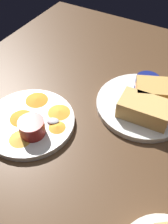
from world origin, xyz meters
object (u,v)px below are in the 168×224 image
at_px(plate_sandwich_main, 142,105).
at_px(plate_chips_companion, 30,122).
at_px(ramekin_light_gravy, 32,127).
at_px(sandwich_half_near, 145,109).
at_px(spoon_by_gravy_ramekin, 48,120).
at_px(spoon_by_dark_ramekin, 138,99).
at_px(sandwich_half_far, 160,92).
at_px(ramekin_dark_sauce, 147,83).

distance_m(plate_sandwich_main, plate_chips_companion, 0.31).
bearing_deg(ramekin_light_gravy, plate_sandwich_main, -130.06).
relative_size(sandwich_half_near, spoon_by_gravy_ramekin, 1.41).
relative_size(ramekin_light_gravy, spoon_by_gravy_ramekin, 0.66).
distance_m(ramekin_light_gravy, spoon_by_gravy_ramekin, 0.05).
bearing_deg(plate_sandwich_main, spoon_by_dark_ramekin, -6.36).
xyz_separation_m(spoon_by_dark_ramekin, plate_chips_companion, (0.22, 0.21, -0.01)).
distance_m(sandwich_half_far, spoon_by_dark_ramekin, 0.06).
bearing_deg(ramekin_dark_sauce, sandwich_half_near, 106.52).
xyz_separation_m(sandwich_half_near, spoon_by_gravy_ramekin, (0.21, 0.14, -0.02)).
xyz_separation_m(ramekin_light_gravy, spoon_by_gravy_ramekin, (-0.01, -0.05, -0.02)).
bearing_deg(plate_sandwich_main, sandwich_half_far, -128.60).
relative_size(sandwich_half_far, spoon_by_dark_ramekin, 1.50).
height_order(sandwich_half_far, ramekin_dark_sauce, sandwich_half_far).
xyz_separation_m(plate_sandwich_main, plate_chips_companion, (0.23, 0.21, 0.00)).
xyz_separation_m(plate_sandwich_main, ramekin_dark_sauce, (0.01, -0.06, 0.03)).
distance_m(plate_sandwich_main, spoon_by_gravy_ramekin, 0.27).
bearing_deg(plate_chips_companion, ramekin_dark_sauce, -130.13).
relative_size(sandwich_half_far, plate_chips_companion, 0.63).
xyz_separation_m(sandwich_half_near, spoon_by_dark_ramekin, (0.03, -0.05, -0.02)).
relative_size(ramekin_dark_sauce, ramekin_light_gravy, 1.07).
height_order(ramekin_dark_sauce, spoon_by_gravy_ramekin, ramekin_dark_sauce).
distance_m(plate_sandwich_main, ramekin_dark_sauce, 0.07).
xyz_separation_m(ramekin_dark_sauce, spoon_by_gravy_ramekin, (0.18, 0.24, -0.02)).
height_order(plate_sandwich_main, spoon_by_dark_ramekin, spoon_by_dark_ramekin).
xyz_separation_m(plate_sandwich_main, spoon_by_dark_ramekin, (0.02, -0.00, 0.01)).
relative_size(sandwich_half_near, ramekin_dark_sauce, 2.00).
xyz_separation_m(sandwich_half_far, ramekin_light_gravy, (0.23, 0.27, -0.00)).
distance_m(plate_chips_companion, ramekin_light_gravy, 0.06).
distance_m(plate_sandwich_main, sandwich_half_far, 0.06).
bearing_deg(ramekin_light_gravy, plate_chips_companion, -39.81).
height_order(plate_sandwich_main, ramekin_dark_sauce, ramekin_dark_sauce).
relative_size(spoon_by_dark_ramekin, spoon_by_gravy_ramekin, 1.03).
bearing_deg(plate_chips_companion, sandwich_half_far, -137.24).
bearing_deg(plate_sandwich_main, ramekin_dark_sauce, -77.60).
distance_m(plate_chips_companion, spoon_by_gravy_ramekin, 0.05).
height_order(plate_sandwich_main, plate_chips_companion, same).
height_order(sandwich_half_near, spoon_by_dark_ramekin, sandwich_half_near).
xyz_separation_m(plate_sandwich_main, ramekin_light_gravy, (0.20, 0.24, 0.03)).
xyz_separation_m(sandwich_half_far, spoon_by_dark_ramekin, (0.05, 0.04, -0.02)).
xyz_separation_m(plate_sandwich_main, sandwich_half_near, (-0.02, 0.05, 0.03)).
bearing_deg(ramekin_light_gravy, sandwich_half_far, -129.86).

